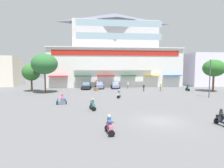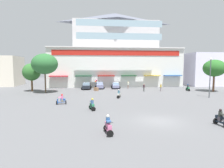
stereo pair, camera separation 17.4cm
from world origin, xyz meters
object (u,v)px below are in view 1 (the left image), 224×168
object	(u,v)px
scooter_rider_2	(109,126)
pedestrian_1	(161,87)
plaza_tree_2	(31,72)
parked_car_1	(99,85)
parked_car_2	(115,85)
plaza_tree_1	(214,68)
plaza_tree_0	(45,64)
scooter_rider_1	(62,100)
pedestrian_0	(144,87)
scooter_rider_4	(188,88)
scooter_rider_0	(222,119)
balloon_vendor_cart	(96,87)
scooter_rider_5	(119,94)
parked_car_0	(86,86)
pedestrian_2	(128,85)
scooter_rider_3	(93,105)
streetlamp_near	(210,75)

from	to	relation	value
scooter_rider_2	pedestrian_1	bearing A→B (deg)	61.05
plaza_tree_2	parked_car_1	xyz separation A→B (m)	(14.60, 3.60, -3.33)
parked_car_2	plaza_tree_1	bearing A→B (deg)	-22.38
plaza_tree_0	scooter_rider_1	size ratio (longest dim) A/B	5.38
pedestrian_0	scooter_rider_4	bearing A→B (deg)	-0.50
scooter_rider_0	scooter_rider_4	distance (m)	25.20
scooter_rider_4	balloon_vendor_cart	bearing A→B (deg)	173.84
scooter_rider_4	scooter_rider_5	world-z (taller)	scooter_rider_5
parked_car_0	scooter_rider_5	size ratio (longest dim) A/B	2.86
pedestrian_1	pedestrian_2	world-z (taller)	pedestrian_2
scooter_rider_3	balloon_vendor_cart	bearing A→B (deg)	87.33
scooter_rider_0	pedestrian_1	size ratio (longest dim) A/B	0.92
parked_car_0	scooter_rider_5	bearing A→B (deg)	-66.33
scooter_rider_1	scooter_rider_2	distance (m)	13.45
plaza_tree_0	scooter_rider_4	bearing A→B (deg)	0.37
plaza_tree_2	balloon_vendor_cart	world-z (taller)	plaza_tree_2
parked_car_0	scooter_rider_0	xyz separation A→B (m)	(12.84, -28.96, -0.13)
parked_car_1	pedestrian_2	size ratio (longest dim) A/B	2.43
pedestrian_2	plaza_tree_0	bearing A→B (deg)	-161.26
scooter_rider_1	pedestrian_2	size ratio (longest dim) A/B	0.88
scooter_rider_0	scooter_rider_1	xyz separation A→B (m)	(-15.79, 11.26, -0.04)
scooter_rider_2	streetlamp_near	xyz separation A→B (m)	(18.68, 15.42, 3.30)
scooter_rider_2	streetlamp_near	distance (m)	24.45
plaza_tree_1	scooter_rider_0	bearing A→B (deg)	-123.19
scooter_rider_3	scooter_rider_4	size ratio (longest dim) A/B	0.96
scooter_rider_4	plaza_tree_2	bearing A→B (deg)	175.48
pedestrian_0	streetlamp_near	distance (m)	13.05
plaza_tree_1	pedestrian_2	distance (m)	19.02
parked_car_0	streetlamp_near	bearing A→B (deg)	-34.28
plaza_tree_2	parked_car_2	world-z (taller)	plaza_tree_2
parked_car_2	scooter_rider_4	world-z (taller)	scooter_rider_4
balloon_vendor_cart	scooter_rider_5	bearing A→B (deg)	-69.88
parked_car_1	parked_car_2	bearing A→B (deg)	2.16
scooter_rider_5	scooter_rider_1	bearing A→B (deg)	-153.35
plaza_tree_1	parked_car_1	distance (m)	25.51
parked_car_2	balloon_vendor_cart	bearing A→B (deg)	-138.59
scooter_rider_1	scooter_rider_3	bearing A→B (deg)	-43.01
pedestrian_1	pedestrian_2	distance (m)	8.47
scooter_rider_0	pedestrian_2	world-z (taller)	pedestrian_2
plaza_tree_2	parked_car_2	bearing A→B (deg)	11.45
scooter_rider_1	parked_car_0	bearing A→B (deg)	80.54
parked_car_1	streetlamp_near	size ratio (longest dim) A/B	0.60
plaza_tree_0	scooter_rider_0	size ratio (longest dim) A/B	5.20
plaza_tree_1	pedestrian_1	bearing A→B (deg)	170.85
scooter_rider_2	streetlamp_near	bearing A→B (deg)	39.54
plaza_tree_0	scooter_rider_5	bearing A→B (deg)	-28.55
plaza_tree_0	pedestrian_2	distance (m)	19.66
pedestrian_2	scooter_rider_2	bearing A→B (deg)	-103.78
scooter_rider_3	balloon_vendor_cart	distance (m)	18.32
plaza_tree_2	pedestrian_1	xyz separation A→B (m)	(27.55, -2.70, -3.18)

